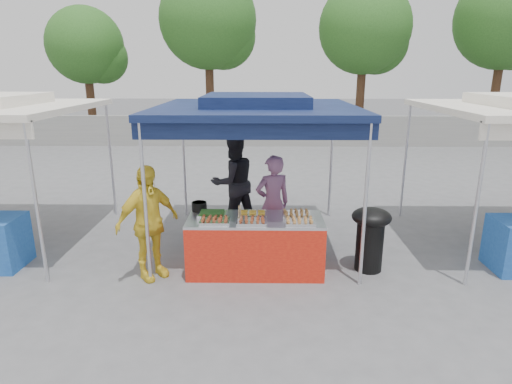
{
  "coord_description": "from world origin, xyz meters",
  "views": [
    {
      "loc": [
        0.1,
        -6.04,
        2.96
      ],
      "look_at": [
        0.0,
        0.6,
        1.05
      ],
      "focal_mm": 30.0,
      "sensor_mm": 36.0,
      "label": 1
    }
  ],
  "objects_px": {
    "vendor_table": "(255,245)",
    "wok_burner": "(370,234)",
    "cooking_pot": "(199,206)",
    "vendor_woman": "(273,204)",
    "helper_man": "(233,182)",
    "customer_person": "(148,223)"
  },
  "relations": [
    {
      "from": "vendor_table",
      "to": "vendor_woman",
      "type": "bearing_deg",
      "value": 71.11
    },
    {
      "from": "vendor_table",
      "to": "helper_man",
      "type": "height_order",
      "value": "helper_man"
    },
    {
      "from": "vendor_table",
      "to": "vendor_woman",
      "type": "height_order",
      "value": "vendor_woman"
    },
    {
      "from": "wok_burner",
      "to": "customer_person",
      "type": "height_order",
      "value": "customer_person"
    },
    {
      "from": "vendor_table",
      "to": "helper_man",
      "type": "relative_size",
      "value": 1.09
    },
    {
      "from": "wok_burner",
      "to": "helper_man",
      "type": "relative_size",
      "value": 0.54
    },
    {
      "from": "wok_burner",
      "to": "customer_person",
      "type": "relative_size",
      "value": 0.59
    },
    {
      "from": "helper_man",
      "to": "vendor_woman",
      "type": "bearing_deg",
      "value": 94.83
    },
    {
      "from": "vendor_table",
      "to": "wok_burner",
      "type": "distance_m",
      "value": 1.74
    },
    {
      "from": "vendor_table",
      "to": "cooking_pot",
      "type": "xyz_separation_m",
      "value": [
        -0.87,
        0.34,
        0.49
      ]
    },
    {
      "from": "cooking_pot",
      "to": "helper_man",
      "type": "bearing_deg",
      "value": 73.86
    },
    {
      "from": "cooking_pot",
      "to": "helper_man",
      "type": "distance_m",
      "value": 1.56
    },
    {
      "from": "cooking_pot",
      "to": "helper_man",
      "type": "height_order",
      "value": "helper_man"
    },
    {
      "from": "wok_burner",
      "to": "cooking_pot",
      "type": "bearing_deg",
      "value": 171.83
    },
    {
      "from": "vendor_table",
      "to": "customer_person",
      "type": "distance_m",
      "value": 1.61
    },
    {
      "from": "vendor_table",
      "to": "wok_burner",
      "type": "bearing_deg",
      "value": 2.61
    },
    {
      "from": "vendor_table",
      "to": "vendor_woman",
      "type": "xyz_separation_m",
      "value": [
        0.27,
        0.8,
        0.39
      ]
    },
    {
      "from": "cooking_pot",
      "to": "customer_person",
      "type": "bearing_deg",
      "value": -140.13
    },
    {
      "from": "cooking_pot",
      "to": "wok_burner",
      "type": "xyz_separation_m",
      "value": [
        2.6,
        -0.26,
        -0.33
      ]
    },
    {
      "from": "vendor_table",
      "to": "wok_burner",
      "type": "relative_size",
      "value": 2.02
    },
    {
      "from": "cooking_pot",
      "to": "vendor_woman",
      "type": "distance_m",
      "value": 1.24
    },
    {
      "from": "helper_man",
      "to": "customer_person",
      "type": "relative_size",
      "value": 1.08
    }
  ]
}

